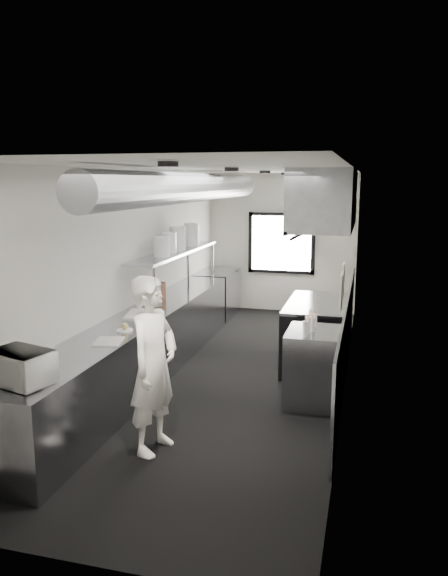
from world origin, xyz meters
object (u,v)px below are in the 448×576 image
Objects in this scene: squeeze_bottle_d at (315,320)px; deli_tub_b at (38,360)px; range at (316,334)px; plate_stack_a at (162,246)px; prep_counter at (142,348)px; far_work_table at (217,294)px; plate_stack_c at (178,238)px; squeeze_bottle_a at (305,329)px; squeeze_bottle_e at (311,317)px; bottle_station at (314,367)px; deli_tub_a at (48,353)px; knife_block at (159,291)px; squeeze_bottle_c at (312,325)px; squeeze_bottle_b at (308,325)px; cutting_board at (143,314)px; exhaust_hood at (325,200)px; small_plate at (125,330)px; plate_stack_d at (192,234)px; plate_stack_b at (169,243)px; line_cook at (153,365)px; pass_shelf at (176,253)px; microwave at (21,367)px.

deli_tub_b is at bearing -139.43° from squeeze_bottle_d.
plate_stack_a is (-2.21, -0.36, 1.24)m from range.
prep_counter is 3.70m from far_work_table.
plate_stack_c reaches higher than squeeze_bottle_a.
squeeze_bottle_e is at bearing 120.64° from squeeze_bottle_d.
bottle_station is 2.45× the size of plate_stack_c.
squeeze_bottle_e reaches higher than deli_tub_a.
knife_block is 2.67m from squeeze_bottle_c.
squeeze_bottle_b is (-0.07, -0.12, 0.55)m from bottle_station.
deli_tub_b reaches higher than cutting_board.
range is 1.33× the size of far_work_table.
deli_tub_a is (-2.44, -3.10, -1.44)m from exhaust_hood.
knife_block is (-0.25, 1.73, 0.12)m from small_plate.
plate_stack_d is 2.31× the size of squeeze_bottle_d.
plate_stack_d reaches higher than plate_stack_b.
line_cook is at bearing -74.43° from plate_stack_c.
prep_counter is 1.11m from knife_block.
knife_block is (-0.12, -2.76, 0.58)m from far_work_table.
squeeze_bottle_d is (2.46, 1.89, 0.03)m from deli_tub_a.
deli_tub_a is at bearing -146.87° from squeeze_bottle_b.
exhaust_hood is 2.02m from squeeze_bottle_c.
plate_stack_b is 2.87m from squeeze_bottle_c.
far_work_table is 2.18× the size of cutting_board.
squeeze_bottle_a is 0.16m from squeeze_bottle_b.
prep_counter is 2.00× the size of pass_shelf.
far_work_table is (-2.19, 2.50, -0.02)m from range.
line_cook is 9.66× the size of squeeze_bottle_a.
cutting_board is 2.27m from squeeze_bottle_a.
squeeze_bottle_a is at bearing 8.37° from small_plate.
far_work_table is 0.68× the size of line_cook.
microwave is at bearing -79.48° from knife_block.
squeeze_bottle_e is (2.22, 0.08, 0.54)m from prep_counter.
deli_tub_b is 0.70× the size of squeeze_bottle_e.
squeeze_bottle_a and squeeze_bottle_e have the same top height.
exhaust_hood is at bearing 27.63° from cutting_board.
plate_stack_d is at bearing 155.07° from range.
cutting_board is at bearing -152.37° from exhaust_hood.
cutting_board is at bearing 171.10° from squeeze_bottle_b.
plate_stack_a reaches higher than squeeze_bottle_d.
squeeze_bottle_a reaches higher than deli_tub_b.
prep_counter is 2.50m from range.
plate_stack_a is (-0.01, 3.43, 0.66)m from microwave.
exhaust_hood is at bearing 88.74° from squeeze_bottle_e.
plate_stack_a reaches higher than deli_tub_a.
plate_stack_b is at bearing 145.56° from squeeze_bottle_b.
plate_stack_d is (-0.02, 2.23, 1.31)m from prep_counter.
exhaust_hood reaches higher than pass_shelf.
line_cook is 2.30m from squeeze_bottle_e.
range is 1.23m from squeeze_bottle_e.
cutting_board is (-0.12, 0.81, 0.00)m from small_plate.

